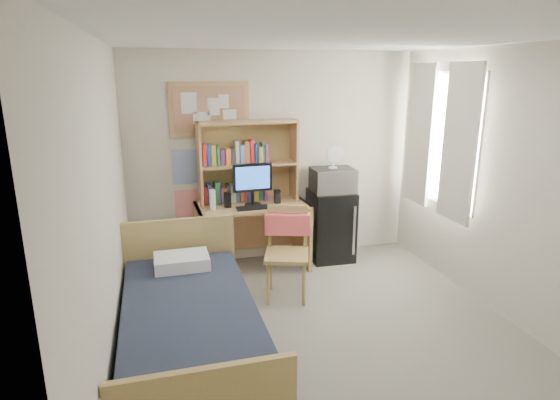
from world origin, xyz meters
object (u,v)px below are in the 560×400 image
object	(u,v)px
bulletin_board	(209,109)
speaker_left	(228,200)
monitor	(253,185)
desk	(252,237)
desk_chair	(287,254)
bed	(191,337)
microwave	(333,180)
desk_fan	(333,158)
speaker_right	(277,196)
mini_fridge	(331,225)

from	to	relation	value
bulletin_board	speaker_left	bearing A→B (deg)	-73.27
bulletin_board	monitor	distance (m)	1.03
desk	desk_chair	world-z (taller)	desk_chair
bed	speaker_left	distance (m)	1.99
speaker_left	microwave	size ratio (longest dim) A/B	0.35
desk_fan	bed	bearing A→B (deg)	-133.41
desk_chair	speaker_left	distance (m)	1.02
desk	bed	bearing A→B (deg)	-117.58
bed	desk_fan	world-z (taller)	desk_fan
desk_chair	speaker_right	world-z (taller)	speaker_right
desk	monitor	world-z (taller)	monitor
desk_fan	mini_fridge	bearing A→B (deg)	90.00
speaker_left	speaker_right	distance (m)	0.60
bulletin_board	mini_fridge	size ratio (longest dim) A/B	1.05
monitor	speaker_right	size ratio (longest dim) A/B	2.95
mini_fridge	microwave	distance (m)	0.60
bulletin_board	desk_fan	bearing A→B (deg)	-11.17
speaker_right	desk_chair	bearing A→B (deg)	-99.53
bed	desk	bearing A→B (deg)	63.99
desk_chair	bed	size ratio (longest dim) A/B	0.47
microwave	desk	bearing A→B (deg)	-175.54
mini_fridge	monitor	bearing A→B (deg)	-171.16
microwave	monitor	bearing A→B (deg)	-172.24
bulletin_board	desk_fan	xyz separation A→B (m)	(1.46, -0.29, -0.59)
bed	desk_fan	xyz separation A→B (m)	(1.93, 1.91, 1.04)
speaker_right	desk	bearing A→B (deg)	168.69
bed	monitor	distance (m)	2.16
mini_fridge	desk_fan	size ratio (longest dim) A/B	3.32
speaker_right	microwave	xyz separation A→B (m)	(0.74, 0.10, 0.14)
microwave	desk_chair	bearing A→B (deg)	-131.24
speaker_right	desk_fan	world-z (taller)	desk_fan
desk	mini_fridge	bearing A→B (deg)	1.62
desk_chair	monitor	distance (m)	1.00
desk_fan	monitor	bearing A→B (deg)	-172.24
bulletin_board	bed	distance (m)	2.77
bulletin_board	desk_chair	distance (m)	1.95
desk_chair	microwave	bearing A→B (deg)	64.97
desk_chair	mini_fridge	distance (m)	1.25
monitor	desk_chair	bearing A→B (deg)	-78.28
microwave	desk_fan	size ratio (longest dim) A/B	1.89
desk_chair	monitor	xyz separation A→B (m)	(-0.19, 0.79, 0.58)
desk	speaker_right	xyz separation A→B (m)	(0.30, -0.05, 0.50)
desk	desk_fan	size ratio (longest dim) A/B	4.89
speaker_left	monitor	bearing A→B (deg)	0.00
mini_fridge	speaker_left	bearing A→B (deg)	-172.25
speaker_left	bulletin_board	bearing A→B (deg)	104.70
bed	speaker_right	bearing A→B (deg)	56.21
desk_fan	desk	bearing A→B (deg)	-175.54
desk	desk_chair	xyz separation A→B (m)	(0.20, -0.85, 0.08)
monitor	microwave	xyz separation A→B (m)	(1.04, 0.11, -0.03)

